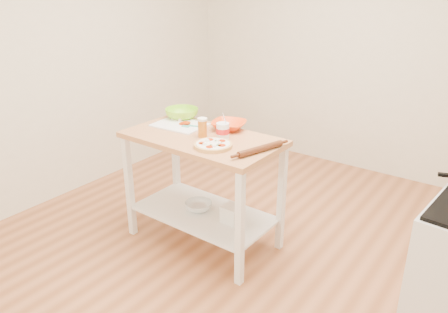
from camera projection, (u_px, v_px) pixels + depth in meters
room_shell at (238, 84)px, 2.83m from camera, size 4.04×4.54×2.74m
prep_island at (203, 167)px, 3.33m from camera, size 1.19×0.66×0.90m
pizza at (213, 145)px, 3.02m from camera, size 0.27×0.27×0.04m
cutting_board at (180, 125)px, 3.47m from camera, size 0.42×0.33×0.04m
spatula at (191, 126)px, 3.41m from camera, size 0.14×0.09×0.01m
knife at (185, 118)px, 3.60m from camera, size 0.27×0.07×0.01m
orange_bowl at (229, 125)px, 3.38m from camera, size 0.33×0.33×0.06m
green_bowl at (182, 114)px, 3.63m from camera, size 0.31×0.31×0.09m
beer_pint at (202, 127)px, 3.20m from camera, size 0.07×0.07×0.14m
yogurt_tub at (223, 131)px, 3.17m from camera, size 0.10×0.10×0.20m
rolling_pin at (260, 149)px, 2.93m from camera, size 0.15×0.37×0.04m
shelf_glass_bowl at (199, 206)px, 3.49m from camera, size 0.23×0.23×0.07m
shelf_bin at (232, 214)px, 3.32m from camera, size 0.14×0.14×0.13m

